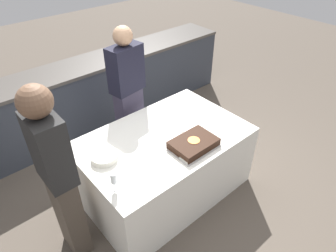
# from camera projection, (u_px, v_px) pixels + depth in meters

# --- Properties ---
(ground_plane) EXTENTS (14.00, 14.00, 0.00)m
(ground_plane) POSITION_uv_depth(u_px,v_px,m) (164.00, 188.00, 3.32)
(ground_plane) COLOR brown
(back_counter) EXTENTS (4.40, 0.58, 0.92)m
(back_counter) POSITION_uv_depth(u_px,v_px,m) (87.00, 96.00, 4.02)
(back_counter) COLOR #333842
(back_counter) RESTS_ON ground_plane
(dining_table) EXTENTS (1.63, 1.06, 0.73)m
(dining_table) POSITION_uv_depth(u_px,v_px,m) (164.00, 164.00, 3.10)
(dining_table) COLOR white
(dining_table) RESTS_ON ground_plane
(cake) EXTENTS (0.45, 0.33, 0.08)m
(cake) POSITION_uv_depth(u_px,v_px,m) (194.00, 143.00, 2.74)
(cake) COLOR #B7B2AD
(cake) RESTS_ON dining_table
(plate_stack) EXTENTS (0.23, 0.23, 0.05)m
(plate_stack) POSITION_uv_depth(u_px,v_px,m) (104.00, 157.00, 2.61)
(plate_stack) COLOR white
(plate_stack) RESTS_ON dining_table
(wine_glass) EXTENTS (0.06, 0.06, 0.17)m
(wine_glass) POSITION_uv_depth(u_px,v_px,m) (114.00, 179.00, 2.29)
(wine_glass) COLOR white
(wine_glass) RESTS_ON dining_table
(side_plate_near_cake) EXTENTS (0.19, 0.19, 0.00)m
(side_plate_near_cake) POSITION_uv_depth(u_px,v_px,m) (176.00, 128.00, 2.99)
(side_plate_near_cake) COLOR white
(side_plate_near_cake) RESTS_ON dining_table
(utensil_pile) EXTENTS (0.13, 0.10, 0.02)m
(utensil_pile) POSITION_uv_depth(u_px,v_px,m) (189.00, 158.00, 2.63)
(utensil_pile) COLOR white
(utensil_pile) RESTS_ON dining_table
(person_cutting_cake) EXTENTS (0.40, 0.25, 1.59)m
(person_cutting_cake) POSITION_uv_depth(u_px,v_px,m) (128.00, 94.00, 3.34)
(person_cutting_cake) COLOR #383347
(person_cutting_cake) RESTS_ON ground_plane
(person_seated_left) EXTENTS (0.23, 0.34, 1.66)m
(person_seated_left) POSITION_uv_depth(u_px,v_px,m) (58.00, 176.00, 2.24)
(person_seated_left) COLOR #4C4238
(person_seated_left) RESTS_ON ground_plane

